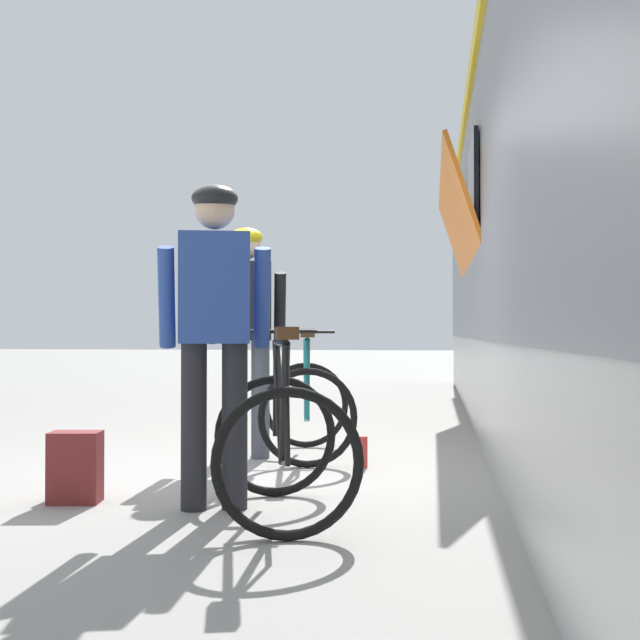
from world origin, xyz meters
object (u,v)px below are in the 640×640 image
Objects in this scene: water_bottle_near_the_bikes at (363,452)px; bicycle_near_black at (281,439)px; cyclist_near_in_blue at (215,315)px; cyclist_far_in_dark at (246,320)px; backpack_on_platform at (75,467)px; bicycle_far_teal at (307,405)px; water_bottle_by_the_backpack at (60,478)px.

bicycle_near_black is at bearing -100.39° from water_bottle_near_the_bikes.
bicycle_near_black is at bearing -17.17° from cyclist_near_in_blue.
water_bottle_near_the_bikes is at bearing 65.10° from cyclist_near_in_blue.
backpack_on_platform is at bearing -108.67° from cyclist_far_in_dark.
bicycle_near_black is 2.03m from bicycle_far_teal.
bicycle_far_teal is at bearing 83.66° from cyclist_near_in_blue.
bicycle_far_teal is 5.19× the size of water_bottle_by_the_backpack.
cyclist_near_in_blue is 2.02m from bicycle_far_teal.
cyclist_near_in_blue is 1.79m from cyclist_far_in_dark.
bicycle_near_black reaches higher than water_bottle_by_the_backpack.
bicycle_far_teal reaches higher than backpack_on_platform.
water_bottle_by_the_backpack is at bearing 170.09° from cyclist_near_in_blue.
backpack_on_platform is at bearing 176.21° from cyclist_near_in_blue.
cyclist_near_in_blue is 7.94× the size of water_bottle_near_the_bikes.
cyclist_far_in_dark is 7.94× the size of water_bottle_near_the_bikes.
bicycle_near_black is at bearing -12.05° from water_bottle_by_the_backpack.
cyclist_near_in_blue and cyclist_far_in_dark have the same top height.
bicycle_near_black is at bearing -71.61° from cyclist_far_in_dark.
cyclist_far_in_dark is 1.50× the size of bicycle_far_teal.
cyclist_far_in_dark reaches higher than bicycle_far_teal.
cyclist_near_in_blue reaches higher than water_bottle_by_the_backpack.
bicycle_near_black is 1.65m from water_bottle_near_the_bikes.
cyclist_near_in_blue is at bearing -82.34° from cyclist_far_in_dark.
cyclist_far_in_dark is 2.10m from bicycle_near_black.
cyclist_near_in_blue is 1.00× the size of cyclist_far_in_dark.
cyclist_near_in_blue is at bearing -12.25° from backpack_on_platform.
cyclist_far_in_dark is 0.80m from bicycle_far_teal.
cyclist_far_in_dark is 1.45× the size of bicycle_near_black.
bicycle_far_teal reaches higher than water_bottle_by_the_backpack.
bicycle_far_teal is (0.21, 1.90, -0.65)m from cyclist_near_in_blue.
backpack_on_platform is 1.80× the size of water_bottle_near_the_bikes.
backpack_on_platform is (-0.82, 0.05, -0.85)m from cyclist_near_in_blue.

